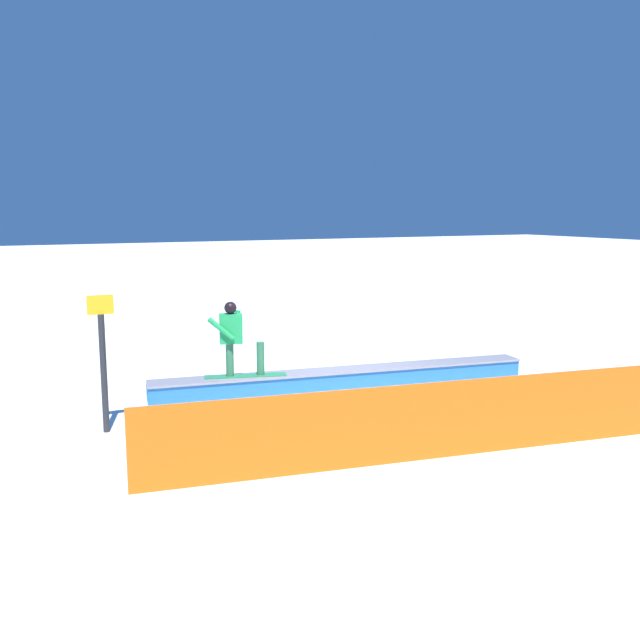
% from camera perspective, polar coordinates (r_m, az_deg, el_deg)
% --- Properties ---
extents(ground_plane, '(120.00, 120.00, 0.00)m').
position_cam_1_polar(ground_plane, '(13.18, 2.05, -6.22)').
color(ground_plane, white).
extents(grind_box, '(7.29, 1.64, 0.51)m').
position_cam_1_polar(grind_box, '(13.12, 2.05, -5.25)').
color(grind_box, '#266BB9').
rests_on(grind_box, ground_plane).
extents(snowboarder, '(1.49, 0.67, 1.37)m').
position_cam_1_polar(snowboarder, '(12.40, -7.06, -1.36)').
color(snowboarder, '#2B8252').
rests_on(snowboarder, grind_box).
extents(safety_fence, '(9.19, 1.48, 1.10)m').
position_cam_1_polar(safety_fence, '(10.14, 11.75, -7.94)').
color(safety_fence, '#F05D10').
rests_on(safety_fence, ground_plane).
extents(trail_marker, '(0.40, 0.10, 2.19)m').
position_cam_1_polar(trail_marker, '(11.29, -17.53, -3.18)').
color(trail_marker, '#262628').
rests_on(trail_marker, ground_plane).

